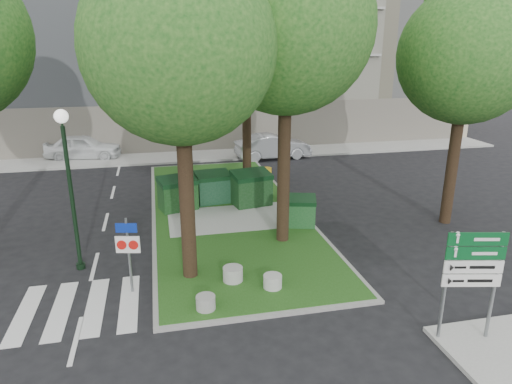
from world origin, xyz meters
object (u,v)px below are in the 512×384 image
object	(u,v)px
directional_sign	(472,269)
dumpster_b	(213,187)
tree_street_right	(470,42)
bollard_right	(273,281)
tree_median_far	(248,12)
litter_bin	(267,175)
tree_median_near_right	(289,8)
street_lamp	(69,173)
car_white	(83,147)
dumpster_a	(178,194)
dumpster_d	(299,211)
tree_median_mid	(184,42)
traffic_sign_pole	(128,246)
car_silver	(273,146)
dumpster_c	(251,188)
bollard_left	(206,302)
tree_median_near_left	(182,27)
bollard_mid	(233,274)

from	to	relation	value
directional_sign	dumpster_b	bearing A→B (deg)	124.45
tree_street_right	bollard_right	size ratio (longest dim) A/B	18.54
tree_median_far	litter_bin	xyz separation A→B (m)	(0.91, -0.37, -7.82)
tree_median_near_right	tree_median_far	xyz separation A→B (m)	(0.20, 7.50, 0.33)
tree_median_far	bollard_right	distance (m)	13.56
tree_median_near_right	street_lamp	xyz separation A→B (m)	(-6.99, -0.63, -4.77)
car_white	dumpster_a	bearing A→B (deg)	-146.36
tree_median_near_right	dumpster_d	world-z (taller)	tree_median_near_right
tree_median_near_right	tree_median_mid	xyz separation A→B (m)	(-3.00, 4.50, -1.01)
car_white	litter_bin	bearing A→B (deg)	-120.12
tree_median_far	traffic_sign_pole	size ratio (longest dim) A/B	5.18
tree_median_mid	dumpster_a	xyz separation A→B (m)	(-0.60, -0.49, -6.16)
tree_median_mid	dumpster_d	distance (m)	8.13
dumpster_b	litter_bin	xyz separation A→B (m)	(3.12, 2.49, -0.30)
tree_median_mid	car_silver	world-z (taller)	tree_median_mid
bollard_right	car_silver	bearing A→B (deg)	75.49
dumpster_b	dumpster_c	size ratio (longest dim) A/B	0.89
dumpster_d	street_lamp	distance (m)	8.49
dumpster_b	car_silver	xyz separation A→B (m)	(4.80, 7.87, -0.02)
dumpster_d	directional_sign	world-z (taller)	directional_sign
tree_median_near_right	dumpster_c	world-z (taller)	tree_median_near_right
dumpster_a	litter_bin	size ratio (longest dim) A/B	2.37
dumpster_a	street_lamp	world-z (taller)	street_lamp
litter_bin	car_white	world-z (taller)	car_white
tree_median_mid	car_silver	distance (m)	11.67
tree_street_right	dumpster_a	size ratio (longest dim) A/B	5.61
bollard_right	street_lamp	xyz separation A→B (m)	(-5.69, 2.71, 2.90)
bollard_left	traffic_sign_pole	distance (m)	2.77
tree_median_near_left	dumpster_d	xyz separation A→B (m)	(4.41, 3.15, -6.63)
bollard_right	tree_median_far	bearing A→B (deg)	82.09
tree_median_near_right	litter_bin	xyz separation A→B (m)	(1.11, 7.13, -7.49)
dumpster_c	bollard_right	world-z (taller)	dumpster_c
tree_median_mid	bollard_mid	size ratio (longest dim) A/B	16.65
tree_median_far	directional_sign	xyz separation A→B (m)	(2.41, -14.11, -6.38)
street_lamp	car_silver	world-z (taller)	street_lamp
tree_median_near_right	car_white	xyz separation A→B (m)	(-8.86, 14.94, -7.21)
tree_median_near_left	dumpster_d	world-z (taller)	tree_median_near_left
traffic_sign_pole	dumpster_c	bearing A→B (deg)	65.32
dumpster_a	street_lamp	distance (m)	6.22
dumpster_c	street_lamp	bearing A→B (deg)	-156.08
dumpster_a	bollard_right	bearing A→B (deg)	-88.27
dumpster_a	bollard_left	world-z (taller)	dumpster_a
tree_median_near_left	car_silver	size ratio (longest dim) A/B	2.24
bollard_right	dumpster_d	bearing A→B (deg)	63.73
tree_median_mid	bollard_left	size ratio (longest dim) A/B	19.02
tree_street_right	dumpster_d	world-z (taller)	tree_street_right
dumpster_b	litter_bin	bearing A→B (deg)	30.90
traffic_sign_pole	tree_street_right	bearing A→B (deg)	26.41
tree_median_far	bollard_right	size ratio (longest dim) A/B	21.96
directional_sign	car_white	world-z (taller)	directional_sign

